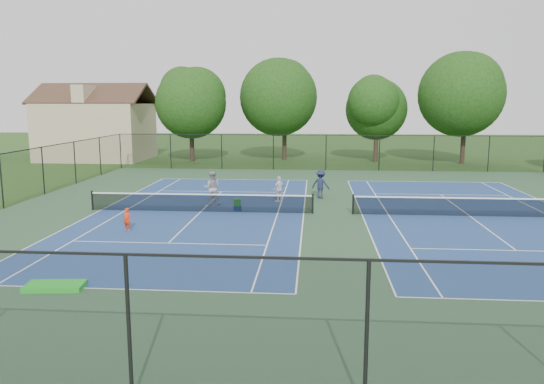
# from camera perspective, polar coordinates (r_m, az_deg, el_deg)

# --- Properties ---
(ground) EXTENTS (140.00, 140.00, 0.00)m
(ground) POSITION_cam_1_polar(r_m,az_deg,el_deg) (27.92, 6.54, -2.37)
(ground) COLOR #234716
(ground) RESTS_ON ground
(court_pad) EXTENTS (36.00, 36.00, 0.01)m
(court_pad) POSITION_cam_1_polar(r_m,az_deg,el_deg) (27.92, 6.54, -2.36)
(court_pad) COLOR #2D4D2B
(court_pad) RESTS_ON ground
(tennis_court_left) EXTENTS (12.00, 23.83, 1.07)m
(tennis_court_left) POSITION_cam_1_polar(r_m,az_deg,el_deg) (28.52, -7.66, -1.94)
(tennis_court_left) COLOR navy
(tennis_court_left) RESTS_ON ground
(tennis_court_right) EXTENTS (12.00, 23.83, 1.07)m
(tennis_court_right) POSITION_cam_1_polar(r_m,az_deg,el_deg) (29.01, 20.51, -2.28)
(tennis_court_right) COLOR navy
(tennis_court_right) RESTS_ON ground
(perimeter_fence) EXTENTS (36.08, 36.08, 3.02)m
(perimeter_fence) POSITION_cam_1_polar(r_m,az_deg,el_deg) (27.63, 6.60, 0.88)
(perimeter_fence) COLOR black
(perimeter_fence) RESTS_ON ground
(tree_back_a) EXTENTS (6.80, 6.80, 9.15)m
(tree_back_a) POSITION_cam_1_polar(r_m,az_deg,el_deg) (52.67, -8.73, 9.84)
(tree_back_a) COLOR #2D2116
(tree_back_a) RESTS_ON ground
(tree_back_b) EXTENTS (7.60, 7.60, 10.03)m
(tree_back_b) POSITION_cam_1_polar(r_m,az_deg,el_deg) (53.38, 1.37, 10.55)
(tree_back_b) COLOR #2D2116
(tree_back_b) RESTS_ON ground
(tree_back_c) EXTENTS (6.00, 6.00, 8.40)m
(tree_back_c) POSITION_cam_1_polar(r_m,az_deg,el_deg) (52.63, 11.26, 9.16)
(tree_back_c) COLOR #2D2116
(tree_back_c) RESTS_ON ground
(tree_back_d) EXTENTS (7.80, 7.80, 10.37)m
(tree_back_d) POSITION_cam_1_polar(r_m,az_deg,el_deg) (53.18, 20.17, 10.22)
(tree_back_d) COLOR #2D2116
(tree_back_d) RESTS_ON ground
(clapboard_house) EXTENTS (10.80, 8.10, 7.65)m
(clapboard_house) POSITION_cam_1_polar(r_m,az_deg,el_deg) (56.79, -18.35, 6.47)
(clapboard_house) COLOR tan
(clapboard_house) RESTS_ON ground
(child_player) EXTENTS (0.43, 0.33, 1.06)m
(child_player) POSITION_cam_1_polar(r_m,az_deg,el_deg) (24.93, -15.31, -2.87)
(child_player) COLOR #F53410
(child_player) RESTS_ON ground
(instructor) EXTENTS (0.99, 0.79, 1.93)m
(instructor) POSITION_cam_1_polar(r_m,az_deg,el_deg) (30.26, -6.46, 0.43)
(instructor) COLOR #979799
(instructor) RESTS_ON ground
(bystander_a) EXTENTS (0.90, 0.89, 1.52)m
(bystander_a) POSITION_cam_1_polar(r_m,az_deg,el_deg) (30.93, 0.78, 0.31)
(bystander_a) COLOR silver
(bystander_a) RESTS_ON ground
(bystander_b) EXTENTS (1.29, 1.04, 1.75)m
(bystander_b) POSITION_cam_1_polar(r_m,az_deg,el_deg) (32.20, 5.26, 0.85)
(bystander_b) COLOR #1C223D
(bystander_b) RESTS_ON ground
(ball_crate) EXTENTS (0.42, 0.31, 0.28)m
(ball_crate) POSITION_cam_1_polar(r_m,az_deg,el_deg) (28.56, -3.74, -1.77)
(ball_crate) COLOR navy
(ball_crate) RESTS_ON ground
(ball_hopper) EXTENTS (0.34, 0.26, 0.38)m
(ball_hopper) POSITION_cam_1_polar(r_m,az_deg,el_deg) (28.49, -3.75, -1.13)
(ball_hopper) COLOR green
(ball_hopper) RESTS_ON ball_crate
(green_tarp) EXTENTS (1.87, 1.08, 0.16)m
(green_tarp) POSITION_cam_1_polar(r_m,az_deg,el_deg) (18.23, -22.32, -9.35)
(green_tarp) COLOR green
(green_tarp) RESTS_ON ground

